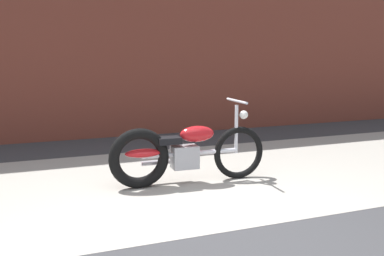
# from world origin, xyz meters

# --- Properties ---
(ground_plane) EXTENTS (80.00, 80.00, 0.00)m
(ground_plane) POSITION_xyz_m (0.00, 0.00, 0.00)
(ground_plane) COLOR #38383A
(sidewalk_slab) EXTENTS (36.00, 3.50, 0.01)m
(sidewalk_slab) POSITION_xyz_m (0.00, 1.75, 0.00)
(sidewalk_slab) COLOR #9E998E
(sidewalk_slab) RESTS_ON ground
(brick_building_wall) EXTENTS (36.00, 0.50, 4.86)m
(brick_building_wall) POSITION_xyz_m (0.00, 5.20, 2.43)
(brick_building_wall) COLOR brown
(brick_building_wall) RESTS_ON ground
(motorcycle_red) EXTENTS (2.01, 0.58, 1.03)m
(motorcycle_red) POSITION_xyz_m (0.29, 1.55, 0.40)
(motorcycle_red) COLOR black
(motorcycle_red) RESTS_ON ground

